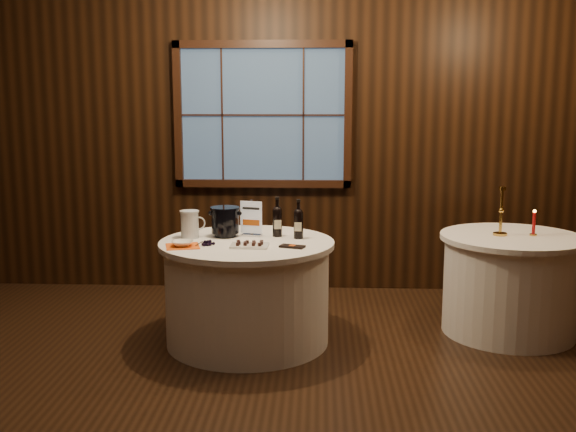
{
  "coord_description": "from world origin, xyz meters",
  "views": [
    {
      "loc": [
        0.53,
        -3.79,
        1.79
      ],
      "look_at": [
        0.31,
        0.9,
        0.97
      ],
      "focal_mm": 42.0,
      "sensor_mm": 36.0,
      "label": 1
    }
  ],
  "objects_px": {
    "chocolate_plate": "(250,245)",
    "cracker_bowl": "(182,243)",
    "main_table": "(247,291)",
    "sign_stand": "(252,224)",
    "port_bottle_left": "(277,219)",
    "chocolate_box": "(292,246)",
    "red_candle": "(534,225)",
    "side_table": "(510,284)",
    "port_bottle_right": "(298,222)",
    "ice_bucket": "(225,221)",
    "glass_pitcher": "(190,224)",
    "brass_candlestick": "(501,218)",
    "grape_bunch": "(208,243)"
  },
  "relations": [
    {
      "from": "chocolate_plate",
      "to": "cracker_bowl",
      "type": "bearing_deg",
      "value": -178.03
    },
    {
      "from": "main_table",
      "to": "side_table",
      "type": "xyz_separation_m",
      "value": [
        2.0,
        0.3,
        0.0
      ]
    },
    {
      "from": "chocolate_box",
      "to": "glass_pitcher",
      "type": "xyz_separation_m",
      "value": [
        -0.77,
        0.3,
        0.1
      ]
    },
    {
      "from": "side_table",
      "to": "sign_stand",
      "type": "bearing_deg",
      "value": -176.64
    },
    {
      "from": "sign_stand",
      "to": "brass_candlestick",
      "type": "height_order",
      "value": "brass_candlestick"
    },
    {
      "from": "glass_pitcher",
      "to": "red_candle",
      "type": "height_order",
      "value": "glass_pitcher"
    },
    {
      "from": "sign_stand",
      "to": "chocolate_box",
      "type": "xyz_separation_m",
      "value": [
        0.32,
        -0.39,
        -0.09
      ]
    },
    {
      "from": "port_bottle_left",
      "to": "red_candle",
      "type": "relative_size",
      "value": 1.5
    },
    {
      "from": "chocolate_box",
      "to": "glass_pitcher",
      "type": "bearing_deg",
      "value": 177.93
    },
    {
      "from": "ice_bucket",
      "to": "side_table",
      "type": "bearing_deg",
      "value": 3.78
    },
    {
      "from": "chocolate_box",
      "to": "grape_bunch",
      "type": "height_order",
      "value": "grape_bunch"
    },
    {
      "from": "sign_stand",
      "to": "ice_bucket",
      "type": "relative_size",
      "value": 1.23
    },
    {
      "from": "sign_stand",
      "to": "chocolate_box",
      "type": "relative_size",
      "value": 1.61
    },
    {
      "from": "main_table",
      "to": "cracker_bowl",
      "type": "distance_m",
      "value": 0.63
    },
    {
      "from": "red_candle",
      "to": "brass_candlestick",
      "type": "bearing_deg",
      "value": 179.66
    },
    {
      "from": "main_table",
      "to": "port_bottle_right",
      "type": "xyz_separation_m",
      "value": [
        0.37,
        0.11,
        0.51
      ]
    },
    {
      "from": "port_bottle_right",
      "to": "chocolate_box",
      "type": "bearing_deg",
      "value": -92.4
    },
    {
      "from": "chocolate_plate",
      "to": "chocolate_box",
      "type": "bearing_deg",
      "value": -1.86
    },
    {
      "from": "side_table",
      "to": "brass_candlestick",
      "type": "bearing_deg",
      "value": -179.19
    },
    {
      "from": "grape_bunch",
      "to": "red_candle",
      "type": "distance_m",
      "value": 2.46
    },
    {
      "from": "port_bottle_right",
      "to": "glass_pitcher",
      "type": "relative_size",
      "value": 1.42
    },
    {
      "from": "ice_bucket",
      "to": "chocolate_box",
      "type": "height_order",
      "value": "ice_bucket"
    },
    {
      "from": "red_candle",
      "to": "chocolate_box",
      "type": "bearing_deg",
      "value": -164.53
    },
    {
      "from": "port_bottle_left",
      "to": "chocolate_box",
      "type": "xyz_separation_m",
      "value": [
        0.13,
        -0.38,
        -0.12
      ]
    },
    {
      "from": "chocolate_box",
      "to": "grape_bunch",
      "type": "bearing_deg",
      "value": -163.27
    },
    {
      "from": "port_bottle_right",
      "to": "brass_candlestick",
      "type": "distance_m",
      "value": 1.54
    },
    {
      "from": "sign_stand",
      "to": "port_bottle_left",
      "type": "xyz_separation_m",
      "value": [
        0.19,
        -0.0,
        0.04
      ]
    },
    {
      "from": "ice_bucket",
      "to": "cracker_bowl",
      "type": "height_order",
      "value": "ice_bucket"
    },
    {
      "from": "port_bottle_left",
      "to": "cracker_bowl",
      "type": "bearing_deg",
      "value": -158.81
    },
    {
      "from": "side_table",
      "to": "red_candle",
      "type": "relative_size",
      "value": 5.38
    },
    {
      "from": "chocolate_plate",
      "to": "port_bottle_right",
      "type": "bearing_deg",
      "value": 42.48
    },
    {
      "from": "chocolate_plate",
      "to": "main_table",
      "type": "bearing_deg",
      "value": 101.81
    },
    {
      "from": "sign_stand",
      "to": "chocolate_box",
      "type": "distance_m",
      "value": 0.51
    },
    {
      "from": "ice_bucket",
      "to": "red_candle",
      "type": "xyz_separation_m",
      "value": [
        2.33,
        0.14,
        -0.04
      ]
    },
    {
      "from": "main_table",
      "to": "cracker_bowl",
      "type": "height_order",
      "value": "cracker_bowl"
    },
    {
      "from": "ice_bucket",
      "to": "chocolate_plate",
      "type": "height_order",
      "value": "ice_bucket"
    },
    {
      "from": "sign_stand",
      "to": "grape_bunch",
      "type": "bearing_deg",
      "value": -112.46
    },
    {
      "from": "side_table",
      "to": "chocolate_plate",
      "type": "bearing_deg",
      "value": -165.83
    },
    {
      "from": "port_bottle_right",
      "to": "chocolate_box",
      "type": "height_order",
      "value": "port_bottle_right"
    },
    {
      "from": "grape_bunch",
      "to": "glass_pitcher",
      "type": "height_order",
      "value": "glass_pitcher"
    },
    {
      "from": "port_bottle_right",
      "to": "ice_bucket",
      "type": "bearing_deg",
      "value": 178.94
    },
    {
      "from": "sign_stand",
      "to": "red_candle",
      "type": "xyz_separation_m",
      "value": [
        2.14,
        0.11,
        -0.01
      ]
    },
    {
      "from": "side_table",
      "to": "port_bottle_right",
      "type": "distance_m",
      "value": 1.71
    },
    {
      "from": "main_table",
      "to": "sign_stand",
      "type": "height_order",
      "value": "sign_stand"
    },
    {
      "from": "chocolate_plate",
      "to": "cracker_bowl",
      "type": "distance_m",
      "value": 0.47
    },
    {
      "from": "port_bottle_left",
      "to": "chocolate_plate",
      "type": "relative_size",
      "value": 1.13
    },
    {
      "from": "chocolate_box",
      "to": "red_candle",
      "type": "height_order",
      "value": "red_candle"
    },
    {
      "from": "main_table",
      "to": "sign_stand",
      "type": "xyz_separation_m",
      "value": [
        0.02,
        0.18,
        0.48
      ]
    },
    {
      "from": "side_table",
      "to": "grape_bunch",
      "type": "xyz_separation_m",
      "value": [
        -2.26,
        -0.48,
        0.4
      ]
    },
    {
      "from": "port_bottle_left",
      "to": "port_bottle_right",
      "type": "relative_size",
      "value": 1.03
    }
  ]
}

